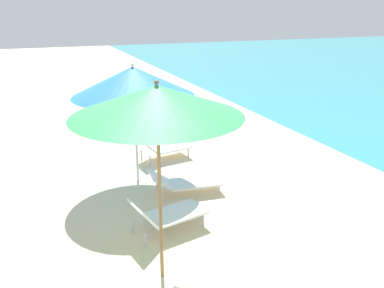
% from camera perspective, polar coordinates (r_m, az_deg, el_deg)
% --- Properties ---
extents(umbrella_second, '(2.16, 2.16, 2.81)m').
position_cam_1_polar(umbrella_second, '(4.70, -5.22, 6.37)').
color(umbrella_second, olive).
rests_on(umbrella_second, ground).
extents(lounger_second_shoreside, '(1.38, 0.82, 0.65)m').
position_cam_1_polar(lounger_second_shoreside, '(6.64, -3.83, -10.27)').
color(lounger_second_shoreside, white).
rests_on(lounger_second_shoreside, ground).
extents(umbrella_farthest, '(2.54, 2.54, 2.57)m').
position_cam_1_polar(umbrella_farthest, '(8.04, -8.72, 9.18)').
color(umbrella_farthest, silver).
rests_on(umbrella_farthest, ground).
extents(lounger_farthest_shoreside, '(1.38, 0.82, 0.59)m').
position_cam_1_polar(lounger_farthest_shoreside, '(9.73, -4.31, -0.44)').
color(lounger_farthest_shoreside, white).
rests_on(lounger_farthest_shoreside, ground).
extents(lounger_farthest_inland, '(1.53, 0.72, 0.51)m').
position_cam_1_polar(lounger_farthest_inland, '(7.94, -0.99, -5.61)').
color(lounger_farthest_inland, white).
rests_on(lounger_farthest_inland, ground).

